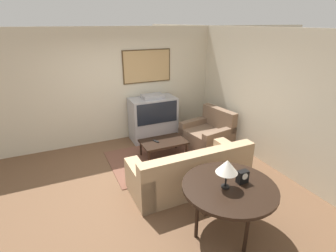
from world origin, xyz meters
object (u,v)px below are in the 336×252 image
object	(u,v)px
armchair	(208,134)
mantel_clock	(243,177)
tv	(153,118)
table_lamp	(227,167)
coffee_table	(163,143)
couch	(190,172)
console_table	(229,190)

from	to	relation	value
armchair	mantel_clock	size ratio (longest dim) A/B	6.34
tv	mantel_clock	xyz separation A→B (m)	(-0.04, -3.41, 0.30)
armchair	table_lamp	distance (m)	2.94
armchair	coffee_table	world-z (taller)	armchair
couch	tv	bearing A→B (deg)	-95.08
tv	armchair	size ratio (longest dim) A/B	1.02
console_table	table_lamp	distance (m)	0.38
console_table	mantel_clock	size ratio (longest dim) A/B	7.12
couch	mantel_clock	world-z (taller)	mantel_clock
couch	console_table	distance (m)	1.22
couch	console_table	size ratio (longest dim) A/B	1.67
tv	mantel_clock	size ratio (longest dim) A/B	6.46
mantel_clock	table_lamp	bearing A→B (deg)	179.80
tv	armchair	world-z (taller)	tv
couch	armchair	xyz separation A→B (m)	(1.23, 1.33, -0.02)
console_table	table_lamp	xyz separation A→B (m)	(-0.08, -0.00, 0.37)
couch	armchair	distance (m)	1.81
coffee_table	tv	bearing A→B (deg)	80.75
couch	console_table	xyz separation A→B (m)	(-0.06, -1.16, 0.40)
couch	coffee_table	world-z (taller)	couch
table_lamp	couch	bearing A→B (deg)	83.39
tv	table_lamp	bearing A→B (deg)	-95.22
tv	armchair	bearing A→B (deg)	-41.10
couch	mantel_clock	xyz separation A→B (m)	(0.14, -1.16, 0.55)
tv	coffee_table	xyz separation A→B (m)	(-0.17, -1.02, -0.20)
tv	console_table	bearing A→B (deg)	-93.95
coffee_table	console_table	bearing A→B (deg)	-91.66
armchair	console_table	xyz separation A→B (m)	(-1.29, -2.48, 0.41)
couch	table_lamp	size ratio (longest dim) A/B	5.21
coffee_table	console_table	distance (m)	2.41
armchair	coffee_table	size ratio (longest dim) A/B	1.18
mantel_clock	console_table	bearing A→B (deg)	178.63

